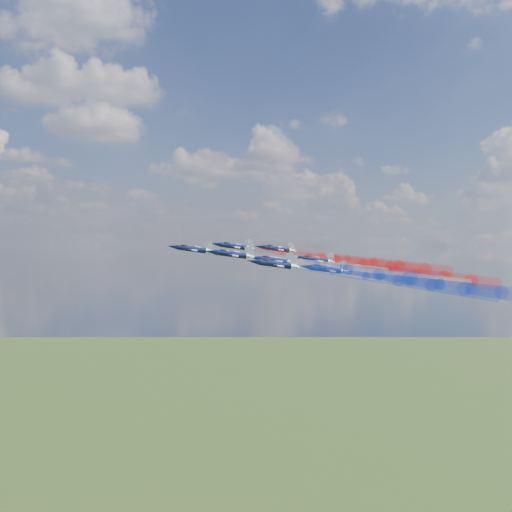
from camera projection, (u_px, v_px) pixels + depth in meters
name	position (u px, v px, depth m)	size (l,w,h in m)	color
jet_lead	(192.00, 249.00, 178.81)	(10.68, 13.36, 3.56)	black
trail_lead	(300.00, 264.00, 179.14)	(4.45, 49.47, 4.45)	white
jet_inner_left	(232.00, 254.00, 165.89)	(10.68, 13.36, 3.56)	black
trail_inner_left	(348.00, 270.00, 166.21)	(4.45, 49.47, 4.45)	#1733C3
jet_inner_right	(234.00, 246.00, 189.38)	(10.68, 13.36, 3.56)	black
trail_inner_right	(336.00, 260.00, 189.71)	(4.45, 49.47, 4.45)	red
jet_outer_left	(275.00, 264.00, 156.42)	(10.68, 13.36, 3.56)	black
trail_outer_left	(399.00, 281.00, 156.75)	(4.45, 49.47, 4.45)	#1733C3
jet_center_third	(274.00, 260.00, 178.20)	(10.68, 13.36, 3.56)	black
trail_center_third	(382.00, 275.00, 178.53)	(4.45, 49.47, 4.45)	white
jet_outer_right	(277.00, 249.00, 199.41)	(10.68, 13.36, 3.56)	black
trail_outer_right	(374.00, 262.00, 199.74)	(4.45, 49.47, 4.45)	red
jet_rear_left	(326.00, 269.00, 168.53)	(10.68, 13.36, 3.56)	black
trail_rear_left	(440.00, 285.00, 168.86)	(4.45, 49.47, 4.45)	#1733C3
jet_rear_right	(315.00, 260.00, 188.91)	(10.68, 13.36, 3.56)	black
trail_rear_right	(417.00, 273.00, 189.23)	(4.45, 49.47, 4.45)	red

